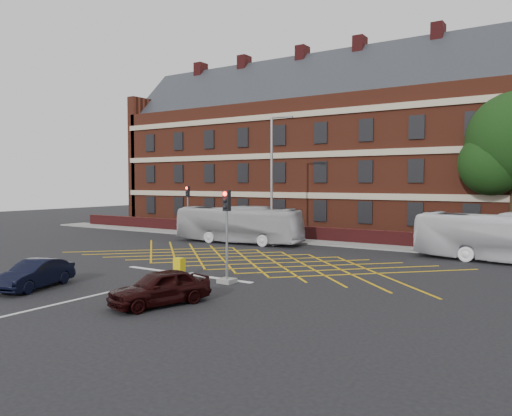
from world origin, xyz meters
The scene contains 16 objects.
ground centered at (0.00, 0.00, 0.00)m, with size 120.00×120.00×0.00m, color black.
victorian_building centered at (0.25, 22.00, 7.84)m, with size 51.00×12.17×20.40m.
boundary_wall centered at (0.00, 13.00, 0.55)m, with size 56.00×0.50×1.10m, color #4C1415.
far_pavement centered at (0.00, 12.00, 0.06)m, with size 60.00×3.00×0.12m, color slate.
box_junction_hatching centered at (0.00, 2.00, 0.01)m, with size 11.50×0.12×0.02m, color #CC990C.
stop_line centered at (0.00, -3.50, 0.01)m, with size 8.00×0.30×0.02m, color silver.
centre_line centered at (0.00, -10.00, 0.01)m, with size 0.15×14.00×0.02m, color silver.
bus_left centered at (-5.27, 8.48, 1.41)m, with size 2.37×10.11×2.82m, color #B9B8BD.
bus_right centered at (13.16, 9.26, 1.45)m, with size 2.44×10.42×2.90m, color white.
car_navy centered at (-3.33, -9.67, 0.63)m, with size 1.33×3.80×1.25m, color black.
car_maroon centered at (3.35, -8.83, 0.67)m, with size 1.58×3.92×1.34m, color black.
traffic_light_near centered at (3.00, -4.11, 1.76)m, with size 0.70×0.70×4.27m.
traffic_light_far centered at (-12.60, 11.11, 1.76)m, with size 0.70×0.70×4.27m.
street_lamp centered at (-2.49, 8.92, 3.28)m, with size 2.25×1.00×9.41m.
direction_signs centered at (-12.19, 11.69, 1.38)m, with size 1.10×0.16×2.20m.
utility_cabinet centered at (0.15, -4.20, 0.47)m, with size 0.48×0.38×0.93m, color gold.
Camera 1 is at (16.63, -22.45, 4.66)m, focal length 35.00 mm.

